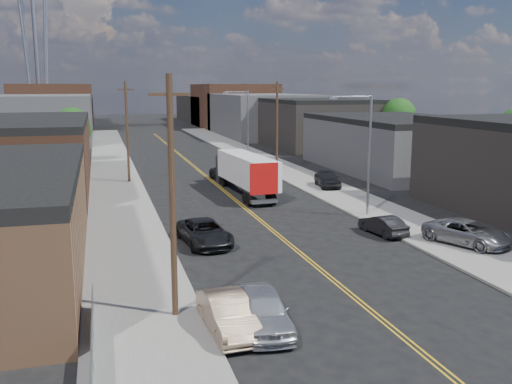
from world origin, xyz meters
TOP-DOWN VIEW (x-y plane):
  - ground at (0.00, 60.00)m, footprint 260.00×260.00m
  - centerline at (0.00, 45.00)m, footprint 0.32×120.00m
  - sidewalk_left at (-9.50, 45.00)m, footprint 5.00×140.00m
  - sidewalk_right at (9.50, 45.00)m, footprint 5.00×140.00m
  - warehouse_brown at (-18.00, 44.00)m, footprint 12.00×26.00m
  - industrial_right_b at (22.00, 46.00)m, footprint 14.00×24.00m
  - industrial_right_c at (22.00, 72.00)m, footprint 14.00×22.00m
  - skyline_left_a at (-20.00, 95.00)m, footprint 16.00×30.00m
  - skyline_right_a at (20.00, 95.00)m, footprint 16.00×30.00m
  - skyline_left_b at (-20.00, 120.00)m, footprint 16.00×26.00m
  - skyline_right_b at (20.00, 120.00)m, footprint 16.00×26.00m
  - skyline_left_c at (-20.00, 140.00)m, footprint 16.00×40.00m
  - skyline_right_c at (20.00, 140.00)m, footprint 16.00×40.00m
  - streetlight_near at (7.60, 25.00)m, footprint 3.39×0.25m
  - streetlight_far at (7.60, 60.00)m, footprint 3.39×0.25m
  - utility_pole_left_near at (-8.20, 10.00)m, footprint 1.60×0.26m
  - utility_pole_left_far at (-8.20, 45.00)m, footprint 1.60×0.26m
  - utility_pole_right at (8.20, 48.00)m, footprint 1.60×0.26m
  - tree_left_far at (-13.94, 62.00)m, footprint 4.35×4.20m
  - tree_right_far at (30.06, 60.00)m, footprint 4.85×4.76m
  - semi_truck at (1.50, 36.79)m, footprint 3.07×13.82m
  - car_left_a at (-5.00, 7.88)m, footprint 2.29×4.88m
  - car_left_b at (-6.40, 8.00)m, footprint 1.82×4.60m
  - car_left_c at (-5.00, 20.71)m, footprint 3.03×5.64m
  - car_right_oncoming at (6.60, 19.93)m, footprint 1.85×4.03m
  - car_right_lot_a at (10.09, 16.00)m, footprint 4.32×5.79m
  - car_right_lot_c at (9.70, 36.82)m, footprint 2.55×4.85m
  - car_ahead_truck at (1.50, 43.70)m, footprint 2.96×5.42m

SIDE VIEW (x-z plane):
  - ground at x=0.00m, z-range 0.00..0.00m
  - centerline at x=0.00m, z-range 0.00..0.01m
  - sidewalk_left at x=-9.50m, z-range 0.00..0.15m
  - sidewalk_right at x=9.50m, z-range 0.00..0.15m
  - car_right_oncoming at x=6.60m, z-range 0.00..1.28m
  - car_ahead_truck at x=1.50m, z-range 0.00..1.44m
  - car_left_b at x=-6.40m, z-range 0.00..1.49m
  - car_left_c at x=-5.00m, z-range 0.00..1.51m
  - car_left_a at x=-5.00m, z-range 0.00..1.61m
  - car_right_lot_a at x=10.09m, z-range 0.15..1.61m
  - car_right_lot_c at x=9.70m, z-range 0.15..1.72m
  - semi_truck at x=1.50m, z-range 0.25..3.82m
  - industrial_right_b at x=22.00m, z-range 0.00..6.10m
  - warehouse_brown at x=-18.00m, z-range 0.00..6.60m
  - skyline_left_c at x=-20.00m, z-range 0.00..7.00m
  - skyline_right_c at x=20.00m, z-range 0.00..7.00m
  - industrial_right_c at x=22.00m, z-range 0.00..7.60m
  - skyline_left_a at x=-20.00m, z-range 0.00..8.00m
  - skyline_right_a at x=20.00m, z-range 0.00..8.00m
  - tree_left_far at x=-13.94m, z-range 1.08..8.05m
  - skyline_left_b at x=-20.00m, z-range 0.00..10.00m
  - skyline_right_b at x=20.00m, z-range 0.00..10.00m
  - utility_pole_left_near at x=-8.20m, z-range 0.14..10.14m
  - utility_pole_left_far at x=-8.20m, z-range 0.14..10.14m
  - utility_pole_right at x=8.20m, z-range 0.14..10.14m
  - tree_right_far at x=30.06m, z-range 1.22..9.13m
  - streetlight_near at x=7.60m, z-range 0.83..9.83m
  - streetlight_far at x=7.60m, z-range 0.83..9.83m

